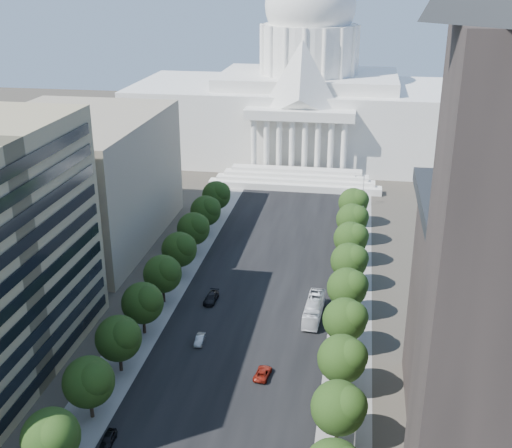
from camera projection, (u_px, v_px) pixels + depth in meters
The scene contains 32 objects.
road_asphalt at pixel (266, 269), 141.93m from camera, with size 30.00×260.00×0.01m, color black.
sidewalk_left at pixel (183, 263), 144.82m from camera, with size 8.00×260.00×0.02m, color gray.
sidewalk_right at pixel (353, 276), 139.04m from camera, with size 8.00×260.00×0.02m, color gray.
capitol at pixel (307, 100), 221.56m from camera, with size 120.00×56.00×73.00m.
office_block_left_far at pixel (74, 180), 152.87m from camera, with size 38.00×52.00×30.00m, color gray.
tree_l_b at pixel (52, 437), 81.54m from camera, with size 7.79×7.60×9.97m.
tree_l_c at pixel (90, 381), 92.54m from camera, with size 7.79×7.60×9.97m.
tree_l_d at pixel (120, 337), 103.54m from camera, with size 7.79×7.60×9.97m.
tree_l_e at pixel (144, 302), 114.55m from camera, with size 7.79×7.60×9.97m.
tree_l_f at pixel (164, 273), 125.55m from camera, with size 7.79×7.60×9.97m.
tree_l_g at pixel (180, 249), 136.56m from camera, with size 7.79×7.60×9.97m.
tree_l_h at pixel (195, 228), 147.56m from camera, with size 7.79×7.60×9.97m.
tree_l_i at pixel (207, 210), 158.56m from camera, with size 7.79×7.60×9.97m.
tree_l_j at pixel (217, 194), 169.57m from camera, with size 7.79×7.60×9.97m.
tree_r_c at pixel (341, 407), 87.07m from camera, with size 7.79×7.60×9.97m.
tree_r_d at pixel (344, 358), 98.07m from camera, with size 7.79×7.60×9.97m.
tree_r_e at pixel (347, 319), 109.07m from camera, with size 7.79×7.60×9.97m.
tree_r_f at pixel (349, 287), 120.08m from camera, with size 7.79×7.60×9.97m.
tree_r_g at pixel (351, 260), 131.08m from camera, with size 7.79×7.60×9.97m.
tree_r_h at pixel (352, 238), 142.08m from camera, with size 7.79×7.60×9.97m.
tree_r_i at pixel (353, 219), 153.09m from camera, with size 7.79×7.60×9.97m.
tree_r_j at pixel (355, 202), 164.09m from camera, with size 7.79×7.60×9.97m.
streetlight_b at pixel (352, 416), 86.32m from camera, with size 2.61×0.44×9.00m.
streetlight_c at pixel (356, 322), 109.25m from camera, with size 2.61×0.44×9.00m.
streetlight_d at pixel (358, 261), 132.17m from camera, with size 2.61×0.44×9.00m.
streetlight_e at pixel (360, 218), 155.09m from camera, with size 2.61×0.44×9.00m.
streetlight_f at pixel (361, 186), 178.02m from camera, with size 2.61×0.44×9.00m.
car_dark_a at pixel (108, 439), 89.54m from camera, with size 1.65×4.10×1.40m, color black.
car_silver at pixel (200, 340), 113.76m from camera, with size 1.41×4.04×1.33m, color #A1A5A9.
car_red at pixel (263, 373), 104.26m from camera, with size 2.24×4.85×1.35m, color maroon.
car_dark_b at pixel (211, 298), 127.89m from camera, with size 2.23×5.49×1.59m, color black.
city_bus at pixel (314, 309), 121.79m from camera, with size 2.91×12.43×3.46m, color silver.
Camera 1 is at (18.70, -36.86, 61.71)m, focal length 45.00 mm.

